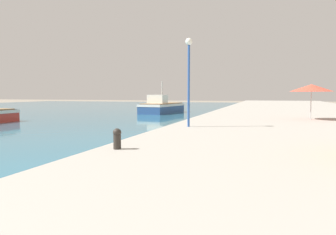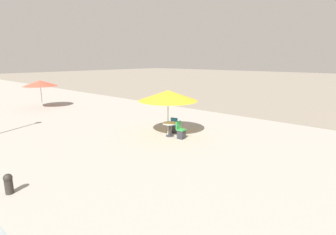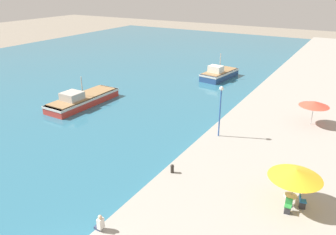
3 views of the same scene
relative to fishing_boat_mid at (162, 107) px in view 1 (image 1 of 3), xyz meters
name	(u,v)px [view 1 (image 1 of 3)]	position (x,y,z in m)	size (l,w,h in m)	color
water_basin	(10,110)	(-21.44, -0.08, -0.75)	(56.00, 90.00, 0.04)	#2D6B84
quay_promenade	(297,113)	(14.56, -0.08, -0.48)	(16.00, 90.00, 0.58)	#A39E93
fishing_boat_mid	(162,107)	(0.00, 0.00, 0.00)	(3.69, 7.06, 3.67)	navy
cafe_umbrella_white	(311,88)	(14.45, -12.30, 1.90)	(2.74, 2.74, 2.33)	#B7B7B7
mooring_bollard	(117,138)	(7.30, -26.52, 0.16)	(0.26, 0.26, 0.65)	#2D2823
lamppost	(189,67)	(7.82, -19.20, 2.90)	(0.36, 0.36, 4.56)	#28519E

